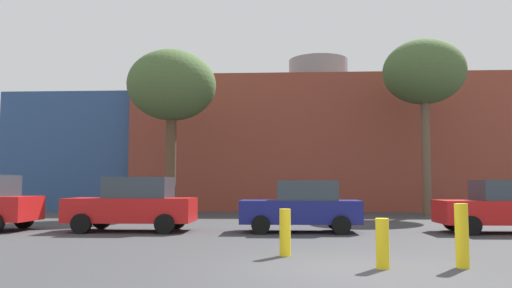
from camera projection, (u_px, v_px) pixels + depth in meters
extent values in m
plane|color=#38383A|center=(350.00, 270.00, 8.94)|extent=(200.00, 200.00, 0.00)
cube|color=brown|center=(319.00, 148.00, 33.79)|extent=(22.83, 10.59, 8.02)
cube|color=#2D4C7F|center=(94.00, 155.00, 34.53)|extent=(8.08, 9.53, 7.16)
cylinder|color=slate|center=(318.00, 75.00, 34.20)|extent=(4.00, 4.00, 2.00)
cylinder|color=black|center=(24.00, 219.00, 17.57)|extent=(0.65, 0.22, 0.65)
cube|color=red|center=(132.00, 210.00, 16.47)|extent=(4.09, 1.75, 0.78)
cube|color=#333D47|center=(139.00, 187.00, 16.51)|extent=(2.05, 1.56, 0.68)
cylinder|color=black|center=(81.00, 224.00, 15.61)|extent=(0.62, 0.21, 0.62)
cylinder|color=black|center=(102.00, 220.00, 17.39)|extent=(0.62, 0.21, 0.62)
cylinder|color=black|center=(165.00, 224.00, 15.47)|extent=(0.62, 0.21, 0.62)
cylinder|color=black|center=(177.00, 220.00, 17.26)|extent=(0.62, 0.21, 0.62)
cube|color=navy|center=(300.00, 212.00, 16.18)|extent=(3.83, 1.64, 0.73)
cube|color=#333D47|center=(307.00, 190.00, 16.23)|extent=(1.91, 1.46, 0.64)
cylinder|color=black|center=(261.00, 225.00, 15.38)|extent=(0.58, 0.20, 0.58)
cylinder|color=black|center=(263.00, 221.00, 17.05)|extent=(0.58, 0.20, 0.58)
cylinder|color=black|center=(341.00, 225.00, 15.26)|extent=(0.58, 0.20, 0.58)
cylinder|color=black|center=(335.00, 221.00, 16.93)|extent=(0.58, 0.20, 0.58)
cube|color=red|center=(501.00, 212.00, 15.87)|extent=(3.86, 1.65, 0.73)
cube|color=#333D47|center=(507.00, 190.00, 15.91)|extent=(1.93, 1.47, 0.64)
cylinder|color=black|center=(471.00, 226.00, 15.06)|extent=(0.59, 0.20, 0.59)
cylinder|color=black|center=(452.00, 222.00, 16.74)|extent=(0.59, 0.20, 0.59)
cylinder|color=brown|center=(426.00, 154.00, 24.76)|extent=(0.43, 0.43, 6.06)
ellipsoid|color=#476033|center=(424.00, 72.00, 25.10)|extent=(4.06, 4.06, 3.25)
cylinder|color=brown|center=(171.00, 163.00, 23.92)|extent=(0.50, 0.50, 5.16)
ellipsoid|color=#476033|center=(172.00, 85.00, 24.23)|extent=(4.27, 4.27, 3.42)
cylinder|color=yellow|center=(285.00, 232.00, 10.72)|extent=(0.24, 0.24, 1.00)
cylinder|color=yellow|center=(382.00, 243.00, 9.10)|extent=(0.24, 0.24, 0.90)
cylinder|color=yellow|center=(462.00, 236.00, 9.19)|extent=(0.24, 0.24, 1.17)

